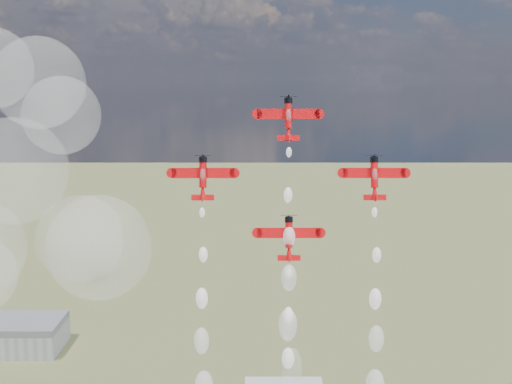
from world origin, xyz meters
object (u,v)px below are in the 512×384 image
at_px(plane_left, 203,177).
at_px(plane_right, 374,177).
at_px(hangar, 4,334).
at_px(plane_slot, 289,237).
at_px(plane_lead, 288,118).

bearing_deg(plane_left, plane_right, 0.00).
xyz_separation_m(hangar, plane_slot, (114.83, -168.90, 81.05)).
height_order(plane_lead, plane_slot, plane_lead).
xyz_separation_m(hangar, plane_lead, (114.83, -163.64, 102.47)).
bearing_deg(plane_left, hangar, 120.79).
xyz_separation_m(plane_left, plane_right, (31.50, 0.00, 0.00)).
bearing_deg(plane_lead, plane_slot, -90.00).
xyz_separation_m(plane_lead, plane_slot, (0.00, -5.26, -21.41)).
bearing_deg(plane_slot, plane_lead, 90.00).
bearing_deg(hangar, plane_slot, -55.79).
height_order(hangar, plane_right, plane_right).
bearing_deg(plane_right, hangar, 128.14).
height_order(plane_left, plane_right, same).
distance_m(plane_lead, plane_right, 19.23).
relative_size(hangar, plane_left, 4.32).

